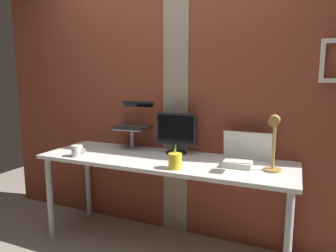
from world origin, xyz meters
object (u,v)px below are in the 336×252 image
Objects in this scene: laptop at (136,120)px; coffee_mug at (77,151)px; monitor at (176,131)px; pen_cup at (175,161)px; whiteboard_panel at (247,146)px; desk_lamp at (274,137)px.

coffee_mug is at bearing -118.78° from laptop.
coffee_mug is (-0.71, -0.42, -0.14)m from monitor.
monitor reaches higher than coffee_mug.
whiteboard_panel is at bearing 45.69° from pen_cup.
whiteboard_panel reaches higher than coffee_mug.
monitor is at bearing -10.19° from laptop.
monitor is 0.45m from laptop.
whiteboard_panel is 0.92× the size of desk_lamp.
pen_cup is (-0.64, -0.17, -0.19)m from desk_lamp.
desk_lamp is 1.53m from coffee_mug.
laptop reaches higher than coffee_mug.
pen_cup is at bearing 0.01° from coffee_mug.
laptop reaches higher than monitor.
laptop reaches higher than desk_lamp.
desk_lamp is at bearing 6.36° from coffee_mug.
pen_cup is (-0.43, -0.44, -0.06)m from whiteboard_panel.
coffee_mug is at bearing -149.27° from monitor.
monitor is 2.11× the size of pen_cup.
coffee_mug is at bearing -179.99° from pen_cup.
monitor is 0.47m from pen_cup.
whiteboard_panel is at bearing -3.15° from laptop.
laptop is at bearing 139.97° from pen_cup.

